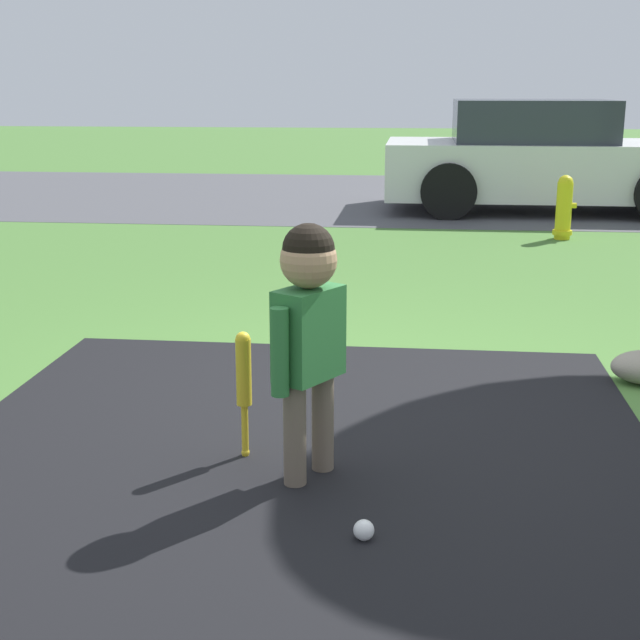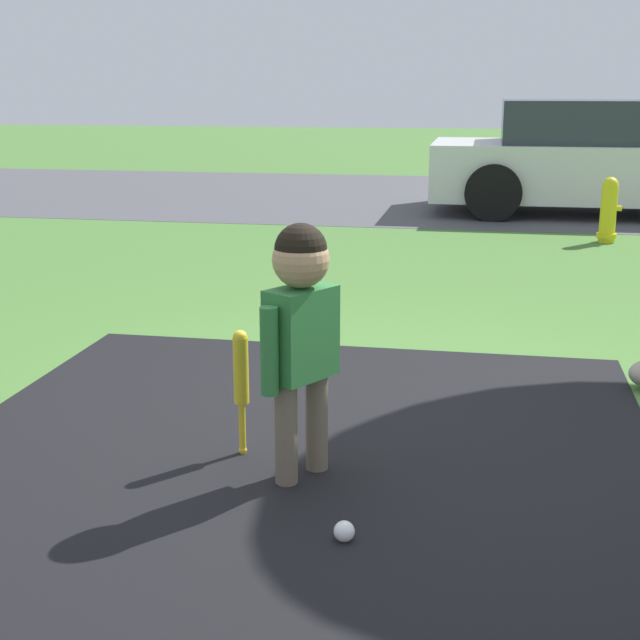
{
  "view_description": "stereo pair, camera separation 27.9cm",
  "coord_description": "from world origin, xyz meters",
  "px_view_note": "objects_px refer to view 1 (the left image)",
  "views": [
    {
      "loc": [
        0.17,
        -4.18,
        1.54
      ],
      "look_at": [
        -0.23,
        -0.47,
        0.55
      ],
      "focal_mm": 50.0,
      "sensor_mm": 36.0,
      "label": 1
    },
    {
      "loc": [
        0.45,
        -4.14,
        1.54
      ],
      "look_at": [
        -0.23,
        -0.47,
        0.55
      ],
      "focal_mm": 50.0,
      "sensor_mm": 36.0,
      "label": 2
    }
  ],
  "objects_px": {
    "parked_car": "(542,159)",
    "sports_ball": "(364,530)",
    "baseball_bat": "(244,377)",
    "fire_hydrant": "(564,208)",
    "child": "(309,317)"
  },
  "relations": [
    {
      "from": "child",
      "to": "parked_car",
      "type": "height_order",
      "value": "parked_car"
    },
    {
      "from": "child",
      "to": "parked_car",
      "type": "bearing_deg",
      "value": 17.96
    },
    {
      "from": "baseball_bat",
      "to": "parked_car",
      "type": "xyz_separation_m",
      "value": [
        2.24,
        8.07,
        0.29
      ]
    },
    {
      "from": "child",
      "to": "sports_ball",
      "type": "relative_size",
      "value": 13.96
    },
    {
      "from": "child",
      "to": "sports_ball",
      "type": "distance_m",
      "value": 0.85
    },
    {
      "from": "sports_ball",
      "to": "parked_car",
      "type": "relative_size",
      "value": 0.02
    },
    {
      "from": "baseball_bat",
      "to": "sports_ball",
      "type": "height_order",
      "value": "baseball_bat"
    },
    {
      "from": "fire_hydrant",
      "to": "child",
      "type": "bearing_deg",
      "value": -107.48
    },
    {
      "from": "fire_hydrant",
      "to": "parked_car",
      "type": "xyz_separation_m",
      "value": [
        0.04,
        2.21,
        0.33
      ]
    },
    {
      "from": "parked_car",
      "to": "sports_ball",
      "type": "bearing_deg",
      "value": -101.2
    },
    {
      "from": "baseball_bat",
      "to": "parked_car",
      "type": "bearing_deg",
      "value": 74.52
    },
    {
      "from": "fire_hydrant",
      "to": "parked_car",
      "type": "height_order",
      "value": "parked_car"
    },
    {
      "from": "baseball_bat",
      "to": "fire_hydrant",
      "type": "relative_size",
      "value": 0.84
    },
    {
      "from": "baseball_bat",
      "to": "fire_hydrant",
      "type": "distance_m",
      "value": 6.26
    },
    {
      "from": "baseball_bat",
      "to": "parked_car",
      "type": "distance_m",
      "value": 8.38
    }
  ]
}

